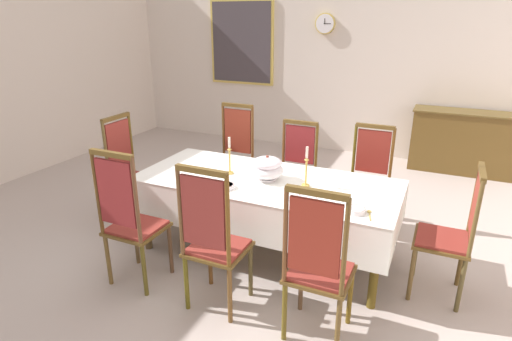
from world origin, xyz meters
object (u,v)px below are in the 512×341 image
at_px(candlestick_west, 230,159).
at_px(chair_south_b, 213,239).
at_px(bowl_near_right, 356,210).
at_px(sideboard, 463,142).
at_px(chair_south_a, 130,219).
at_px(soup_tureen, 267,168).
at_px(chair_north_c, 369,178).
at_px(chair_south_c, 318,264).
at_px(chair_north_a, 234,155).
at_px(chair_head_east, 452,232).
at_px(bowl_near_left, 225,186).
at_px(spoon_secondary, 369,213).
at_px(chair_head_west, 130,170).
at_px(spoon_primary, 215,184).
at_px(dining_table, 266,187).
at_px(chair_north_b, 295,168).
at_px(framed_painting, 242,43).
at_px(candlestick_east, 306,170).
at_px(bowl_far_left, 306,200).
at_px(mounted_clock, 325,24).

bearing_deg(candlestick_west, chair_south_b, -69.66).
relative_size(bowl_near_right, sideboard, 0.11).
height_order(chair_south_a, soup_tureen, chair_south_a).
bearing_deg(chair_north_c, chair_south_c, 90.00).
distance_m(chair_south_b, chair_south_c, 0.81).
bearing_deg(chair_north_a, chair_head_east, 159.09).
bearing_deg(chair_south_a, bowl_near_right, 18.70).
height_order(chair_south_b, bowl_near_left, chair_south_b).
bearing_deg(candlestick_west, spoon_secondary, -13.08).
bearing_deg(bowl_near_left, chair_north_c, 50.72).
distance_m(chair_north_c, chair_head_west, 2.55).
xyz_separation_m(soup_tureen, bowl_near_left, (-0.26, -0.33, -0.09)).
relative_size(candlestick_west, spoon_primary, 2.02).
bearing_deg(dining_table, chair_north_b, 92.21).
bearing_deg(chair_head_west, chair_north_b, 120.34).
bearing_deg(chair_head_west, chair_south_b, 59.44).
xyz_separation_m(chair_south_a, sideboard, (2.52, 4.20, -0.16)).
xyz_separation_m(spoon_primary, framed_painting, (-1.63, 3.84, 0.97)).
distance_m(bowl_near_right, spoon_primary, 1.26).
bearing_deg(chair_north_b, chair_north_a, -0.56).
relative_size(chair_south_a, soup_tureen, 4.07).
relative_size(dining_table, chair_north_a, 1.97).
distance_m(chair_head_west, candlestick_east, 2.00).
relative_size(bowl_near_left, spoon_secondary, 0.97).
bearing_deg(dining_table, bowl_near_right, -21.09).
xyz_separation_m(chair_north_c, chair_head_west, (-2.38, -0.92, 0.02)).
bearing_deg(chair_south_c, chair_head_east, 48.40).
xyz_separation_m(soup_tureen, spoon_secondary, (0.99, -0.32, -0.11)).
bearing_deg(chair_south_b, candlestick_west, 110.34).
height_order(chair_north_b, soup_tureen, chair_north_b).
distance_m(chair_head_west, framed_painting, 3.73).
height_order(chair_south_a, framed_painting, framed_painting).
bearing_deg(bowl_far_left, chair_south_b, -132.12).
relative_size(chair_head_west, mounted_clock, 3.74).
bearing_deg(bowl_far_left, framed_painting, 122.69).
relative_size(soup_tureen, spoon_secondary, 1.72).
relative_size(chair_north_b, spoon_primary, 6.09).
xyz_separation_m(chair_south_c, spoon_secondary, (0.22, 0.60, 0.16)).
bearing_deg(chair_south_c, spoon_primary, 151.66).
bearing_deg(bowl_far_left, mounted_clock, 104.61).
relative_size(chair_head_west, sideboard, 0.83).
xyz_separation_m(chair_south_c, candlestick_east, (-0.40, 0.92, 0.30)).
distance_m(chair_head_west, bowl_near_right, 2.52).
bearing_deg(framed_painting, dining_table, -60.57).
xyz_separation_m(dining_table, spoon_primary, (-0.37, -0.31, 0.08)).
relative_size(candlestick_west, spoon_secondary, 2.06).
relative_size(soup_tureen, spoon_primary, 1.69).
bearing_deg(sideboard, chair_north_c, 68.59).
bearing_deg(chair_head_west, bowl_near_right, 82.14).
height_order(chair_south_b, sideboard, chair_south_b).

